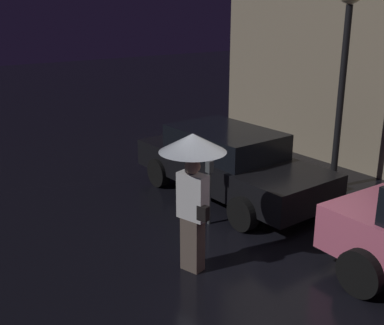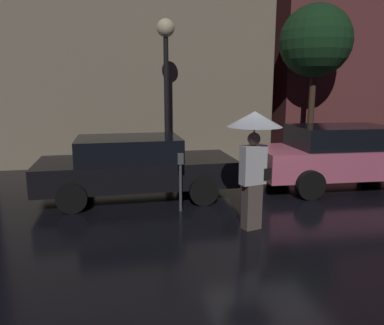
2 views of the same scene
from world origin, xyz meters
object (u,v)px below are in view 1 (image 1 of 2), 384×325
parked_car_black (229,162)px  pedestrian_with_umbrella (193,169)px  parking_meter (209,185)px  street_lamp_near (347,34)px

parked_car_black → pedestrian_with_umbrella: 3.25m
parked_car_black → parking_meter: 1.49m
parked_car_black → pedestrian_with_umbrella: (2.00, -2.41, 0.87)m
pedestrian_with_umbrella → street_lamp_near: bearing=87.0°
parking_meter → street_lamp_near: street_lamp_near is taller
pedestrian_with_umbrella → parking_meter: size_ratio=1.75×
parked_car_black → parking_meter: parked_car_black is taller
street_lamp_near → pedestrian_with_umbrella: bearing=-78.0°
parking_meter → pedestrian_with_umbrella: bearing=-46.9°
parked_car_black → street_lamp_near: 3.52m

